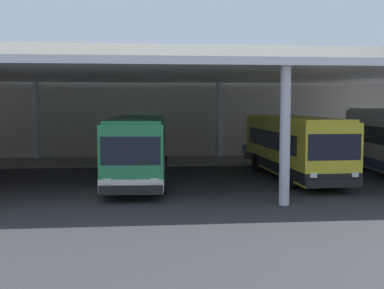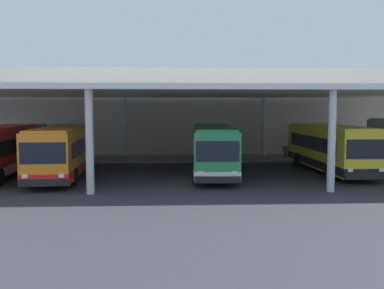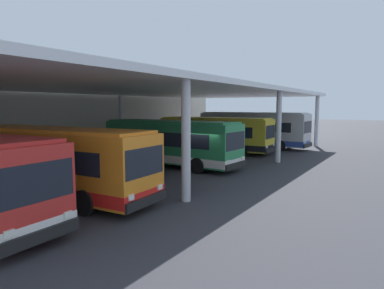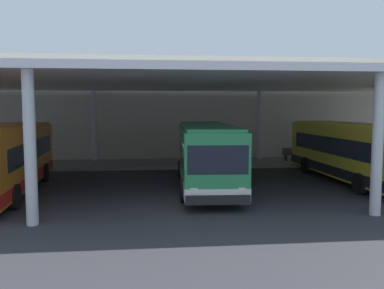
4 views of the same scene
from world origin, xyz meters
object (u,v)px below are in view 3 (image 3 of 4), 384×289
(bus_middle_bay, at_px, (170,142))
(bus_departing, at_px, (252,129))
(bus_second_bay, at_px, (53,161))
(bench_waiting, at_px, (149,141))
(bus_far_bay, at_px, (215,134))

(bus_middle_bay, bearing_deg, bus_departing, -2.46)
(bus_middle_bay, bearing_deg, bus_second_bay, -177.04)
(bench_waiting, bearing_deg, bus_middle_bay, -132.65)
(bus_departing, relative_size, bench_waiting, 6.35)
(bench_waiting, bearing_deg, bus_departing, -57.32)
(bus_middle_bay, relative_size, bench_waiting, 5.92)
(bus_second_bay, bearing_deg, bus_far_bay, 4.19)
(bus_second_bay, xyz_separation_m, bus_far_bay, (17.49, 1.28, 0.00))
(bus_middle_bay, height_order, bench_waiting, bus_middle_bay)
(bus_middle_bay, distance_m, bench_waiting, 11.45)
(bus_middle_bay, height_order, bus_departing, bus_departing)
(bus_far_bay, height_order, bench_waiting, bus_far_bay)
(bus_far_bay, relative_size, bus_departing, 0.93)
(bus_departing, bearing_deg, bus_far_bay, 166.09)
(bus_far_bay, xyz_separation_m, bus_departing, (5.52, -1.37, 0.19))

